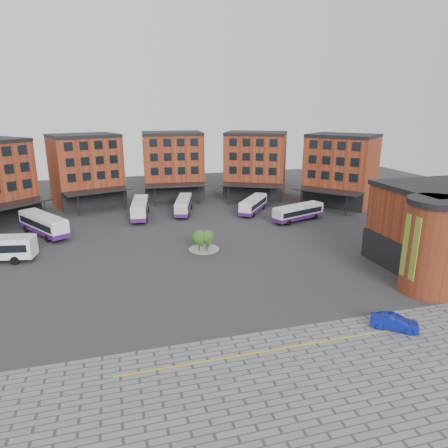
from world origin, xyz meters
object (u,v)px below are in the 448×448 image
object	(u,v)px
bus_d	(184,205)
bus_f	(298,212)
bus_c	(140,208)
blue_car	(395,322)
bus_e	(253,205)
tree_island	(204,239)
bus_b	(43,224)

from	to	relation	value
bus_d	bus_f	bearing A→B (deg)	-14.65
bus_c	bus_f	distance (m)	29.17
blue_car	bus_e	bearing A→B (deg)	33.75
bus_e	bus_f	xyz separation A→B (m)	(5.80, -7.84, 0.01)
tree_island	bus_e	size ratio (longest dim) A/B	0.45
bus_f	blue_car	xyz separation A→B (m)	(-7.53, -36.06, -0.92)
bus_b	blue_car	xyz separation A→B (m)	(35.57, -39.47, -1.14)
bus_b	blue_car	distance (m)	53.15
bus_e	bus_f	size ratio (longest dim) A/B	0.91
bus_d	blue_car	size ratio (longest dim) A/B	2.62
bus_c	bus_b	bearing A→B (deg)	-149.61
bus_b	bus_e	bearing A→B (deg)	-25.69
bus_b	bus_d	xyz separation A→B (m)	(24.08, 7.52, -0.19)
bus_d	bus_f	world-z (taller)	bus_d
tree_island	bus_b	world-z (taller)	bus_b
bus_c	bus_d	world-z (taller)	bus_c
bus_c	bus_e	xyz separation A→B (m)	(21.57, -2.25, -0.16)
tree_island	bus_d	world-z (taller)	tree_island
bus_c	bus_f	xyz separation A→B (m)	(27.37, -10.08, -0.15)
blue_car	bus_c	bearing A→B (deg)	59.27
bus_b	bus_c	xyz separation A→B (m)	(15.74, 6.67, -0.07)
bus_e	blue_car	world-z (taller)	bus_e
bus_e	bus_f	world-z (taller)	bus_f
bus_b	bus_f	distance (m)	43.24
bus_d	bus_f	distance (m)	21.94
tree_island	blue_car	world-z (taller)	tree_island
bus_e	bus_b	bearing A→B (deg)	-135.73
bus_d	blue_car	world-z (taller)	bus_d
tree_island	bus_b	distance (m)	27.16
tree_island	bus_e	bearing A→B (deg)	52.73
bus_e	blue_car	xyz separation A→B (m)	(-1.74, -43.90, -0.91)
bus_d	blue_car	xyz separation A→B (m)	(11.49, -47.00, -0.95)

